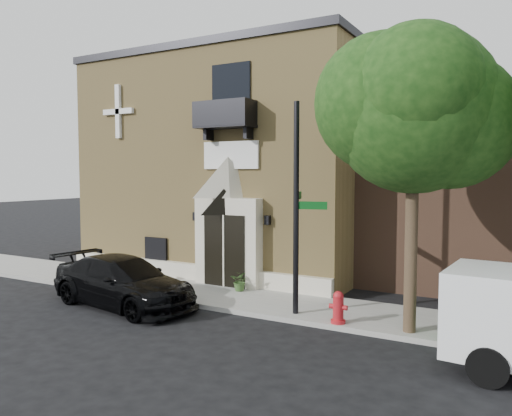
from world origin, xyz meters
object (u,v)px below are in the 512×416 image
at_px(black_sedan, 123,282).
at_px(street_sign, 297,208).
at_px(dumpster, 480,317).
at_px(pedestrian_near, 495,297).
at_px(fire_hydrant, 338,307).

height_order(black_sedan, street_sign, street_sign).
distance_m(dumpster, pedestrian_near, 0.97).
bearing_deg(dumpster, black_sedan, 175.55).
bearing_deg(black_sedan, street_sign, -66.41).
relative_size(dumpster, pedestrian_near, 1.05).
distance_m(street_sign, dumpster, 5.53).
height_order(street_sign, fire_hydrant, street_sign).
relative_size(street_sign, pedestrian_near, 3.28).
relative_size(street_sign, fire_hydrant, 6.92).
bearing_deg(black_sedan, dumpster, -74.00).
xyz_separation_m(dumpster, pedestrian_near, (0.26, 0.87, 0.34)).
xyz_separation_m(street_sign, pedestrian_near, (5.19, 0.80, -2.15)).
bearing_deg(fire_hydrant, pedestrian_near, 16.75).
xyz_separation_m(fire_hydrant, pedestrian_near, (3.79, 1.14, 0.50)).
bearing_deg(street_sign, pedestrian_near, -6.64).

